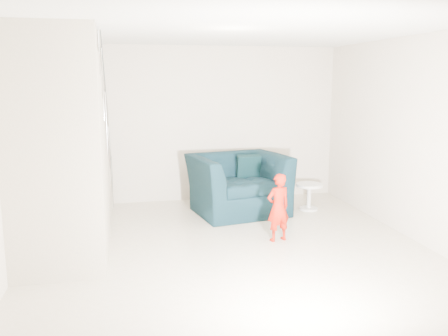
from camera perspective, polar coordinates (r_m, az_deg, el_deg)
The scene contains 13 objects.
floor at distance 6.00m, azimuth 0.95°, elevation -10.15°, with size 5.50×5.50×0.00m, color tan.
ceiling at distance 5.64m, azimuth 1.03°, elevation 16.46°, with size 5.50×5.50×0.00m, color silver.
back_wall at distance 8.35m, azimuth -3.19°, elevation 5.25°, with size 5.00×5.00×0.00m, color #C0B19C.
front_wall at distance 3.09m, azimuth 12.34°, elevation -4.13°, with size 5.00×5.00×0.00m, color #C0B19C.
left_wall at distance 5.67m, azimuth -24.52°, elevation 1.80°, with size 5.50×5.50×0.00m, color #C0B19C.
right_wall at distance 6.67m, azimuth 22.47°, elevation 3.13°, with size 5.50×5.50×0.00m, color #C0B19C.
armchair at distance 7.65m, azimuth 1.73°, elevation -1.93°, with size 1.44×1.26×0.94m, color black.
toddler at distance 6.33m, azimuth 6.55°, elevation -4.73°, with size 0.33×0.22×0.92m, color #9A0407.
side_table at distance 7.94m, azimuth 10.20°, elevation -2.90°, with size 0.44×0.44×0.44m.
staircase at distance 6.18m, azimuth -18.60°, elevation -0.94°, with size 1.02×3.03×3.62m.
cushion at distance 7.85m, azimuth 2.98°, elevation 0.23°, with size 0.39×0.11×0.37m, color black.
throw at distance 7.51m, azimuth -2.53°, elevation -1.22°, with size 0.06×0.55×0.62m, color black.
phone at distance 6.27m, azimuth 7.30°, elevation -1.70°, with size 0.02×0.05×0.10m, color black.
Camera 1 is at (-1.24, -5.47, 2.12)m, focal length 38.00 mm.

